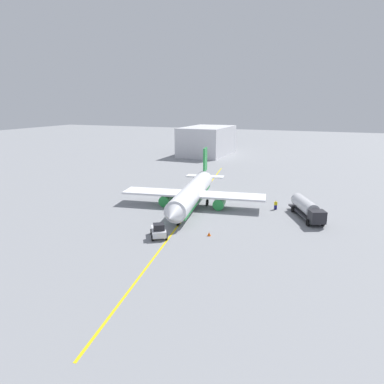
% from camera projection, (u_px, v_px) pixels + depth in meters
% --- Properties ---
extents(ground_plane, '(400.00, 400.00, 0.00)m').
position_uv_depth(ground_plane, '(192.00, 207.00, 65.91)').
color(ground_plane, gray).
extents(airplane, '(32.34, 27.74, 9.63)m').
position_uv_depth(airplane, '(193.00, 193.00, 65.73)').
color(airplane, white).
rests_on(airplane, ground).
extents(fuel_tanker, '(11.10, 6.88, 3.15)m').
position_uv_depth(fuel_tanker, '(307.00, 208.00, 59.48)').
color(fuel_tanker, '#2D2D33').
rests_on(fuel_tanker, ground).
extents(pushback_tug, '(4.11, 3.74, 2.20)m').
position_uv_depth(pushback_tug, '(159.00, 231.00, 51.00)').
color(pushback_tug, silver).
rests_on(pushback_tug, ground).
extents(refueling_worker, '(0.57, 0.63, 1.71)m').
position_uv_depth(refueling_worker, '(276.00, 205.00, 64.36)').
color(refueling_worker, navy).
rests_on(refueling_worker, ground).
extents(safety_cone_nose, '(0.54, 0.54, 0.60)m').
position_uv_depth(safety_cone_nose, '(209.00, 234.00, 51.66)').
color(safety_cone_nose, '#F2590F').
rests_on(safety_cone_nose, ground).
extents(distant_hangar, '(25.89, 15.98, 10.53)m').
position_uv_depth(distant_hangar, '(207.00, 141.00, 132.41)').
color(distant_hangar, silver).
rests_on(distant_hangar, ground).
extents(taxi_line_marking, '(82.56, 13.66, 0.01)m').
position_uv_depth(taxi_line_marking, '(192.00, 207.00, 65.91)').
color(taxi_line_marking, yellow).
rests_on(taxi_line_marking, ground).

